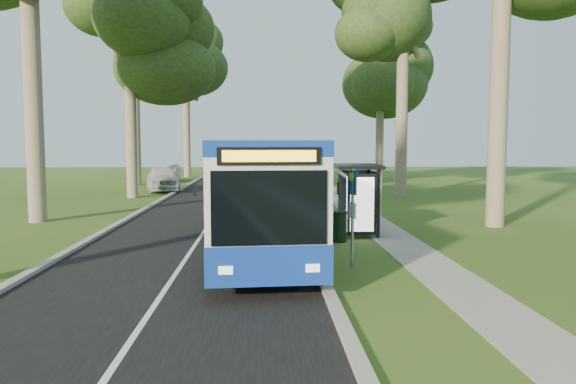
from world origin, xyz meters
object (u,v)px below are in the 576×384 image
object	(u,v)px
bus_shelter	(363,186)
car_white	(163,178)
bus_stop_sign	(352,206)
litter_bin	(339,226)
bus	(253,193)
car_silver	(168,173)

from	to	relation	value
bus_shelter	car_white	bearing A→B (deg)	121.72
bus_stop_sign	litter_bin	xyz separation A→B (m)	(0.17, 3.76, -1.09)
bus_stop_sign	litter_bin	world-z (taller)	bus_stop_sign
bus_stop_sign	bus	bearing A→B (deg)	112.79
litter_bin	car_silver	size ratio (longest dim) A/B	0.23
bus_stop_sign	car_silver	xyz separation A→B (m)	(-10.11, 32.37, -0.87)
bus	car_silver	distance (m)	30.50
litter_bin	bus_shelter	bearing A→B (deg)	54.41
bus	car_white	distance (m)	21.51
bus	car_white	size ratio (longest dim) A/B	2.50
bus	litter_bin	xyz separation A→B (m)	(2.76, 0.93, -1.18)
bus_shelter	litter_bin	size ratio (longest dim) A/B	2.95
litter_bin	bus_stop_sign	bearing A→B (deg)	-92.54
bus	car_silver	xyz separation A→B (m)	(-7.52, 29.55, -0.97)
bus_stop_sign	bus_shelter	size ratio (longest dim) A/B	0.88
bus_stop_sign	car_white	bearing A→B (deg)	91.20
bus_shelter	car_silver	distance (m)	29.46
car_white	car_silver	world-z (taller)	car_white
bus	litter_bin	size ratio (longest dim) A/B	12.62
bus_stop_sign	bus_shelter	bearing A→B (deg)	57.26
bus_shelter	litter_bin	bearing A→B (deg)	-123.10
bus	bus_shelter	bearing A→B (deg)	27.79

